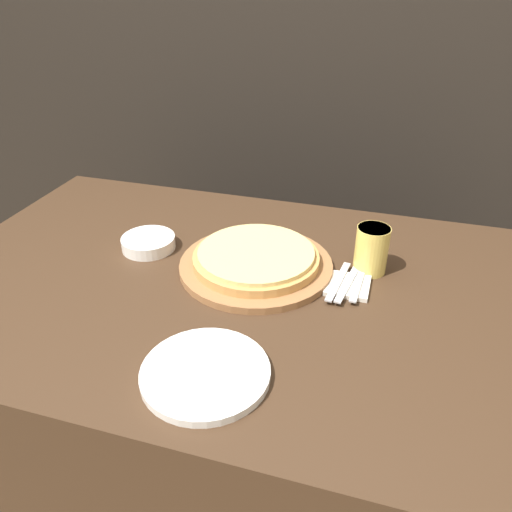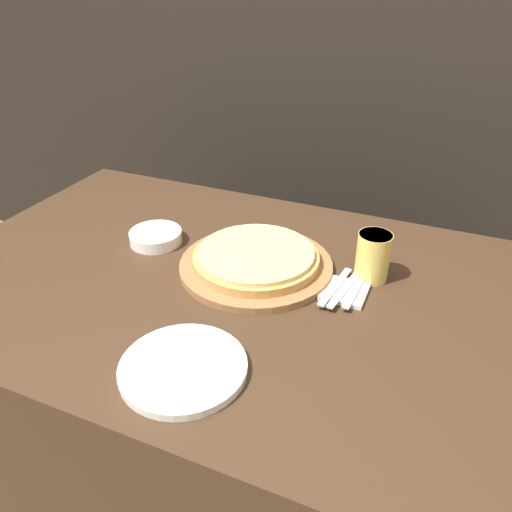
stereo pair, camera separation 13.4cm
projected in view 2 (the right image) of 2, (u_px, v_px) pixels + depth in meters
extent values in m
plane|color=#756047|center=(228.00, 463.00, 1.72)|extent=(12.00, 12.00, 0.00)
cube|color=black|center=(343.00, 19.00, 1.92)|extent=(6.00, 0.05, 2.60)
cube|color=#3D2819|center=(224.00, 382.00, 1.53)|extent=(1.57, 1.05, 0.77)
cylinder|color=#99663D|center=(256.00, 265.00, 1.36)|extent=(0.42, 0.42, 0.02)
cylinder|color=tan|center=(256.00, 259.00, 1.35)|extent=(0.34, 0.34, 0.02)
cylinder|color=#E0C175|center=(256.00, 253.00, 1.34)|extent=(0.31, 0.31, 0.01)
cylinder|color=#E5C65B|center=(373.00, 257.00, 1.29)|extent=(0.09, 0.09, 0.13)
cylinder|color=white|center=(376.00, 237.00, 1.26)|extent=(0.08, 0.08, 0.02)
cylinder|color=white|center=(183.00, 368.00, 1.02)|extent=(0.26, 0.26, 0.02)
cylinder|color=white|center=(156.00, 237.00, 1.48)|extent=(0.15, 0.15, 0.04)
cube|color=silver|center=(345.00, 292.00, 1.26)|extent=(0.11, 0.11, 0.01)
cube|color=silver|center=(335.00, 287.00, 1.26)|extent=(0.04, 0.19, 0.00)
cube|color=silver|center=(345.00, 289.00, 1.25)|extent=(0.05, 0.19, 0.00)
cube|color=silver|center=(355.00, 291.00, 1.25)|extent=(0.03, 0.16, 0.00)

